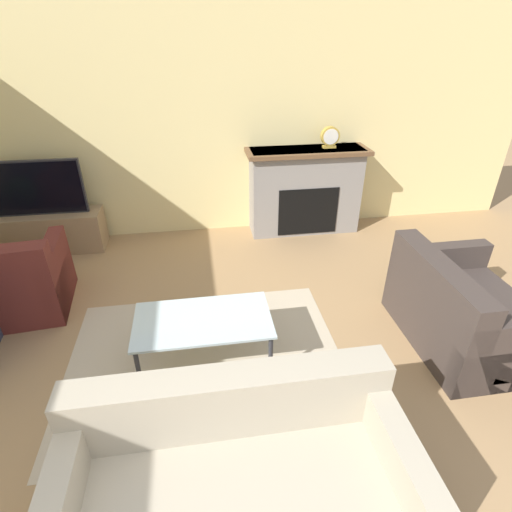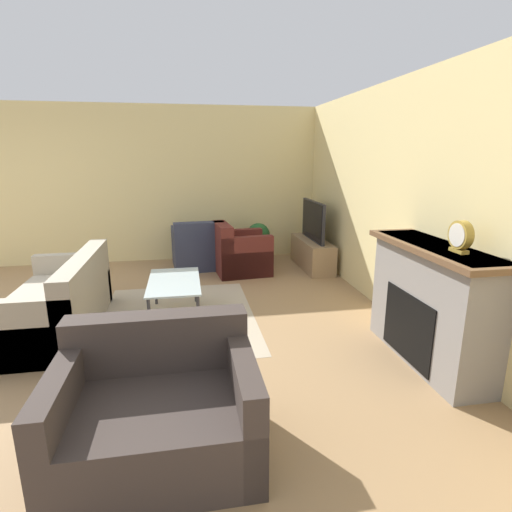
% 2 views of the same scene
% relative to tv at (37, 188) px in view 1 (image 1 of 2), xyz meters
% --- Properties ---
extents(wall_back, '(8.68, 0.06, 2.70)m').
position_rel_tv_xyz_m(wall_back, '(1.87, 0.31, 0.54)').
color(wall_back, beige).
rests_on(wall_back, ground_plane).
extents(area_rug, '(2.26, 1.79, 0.00)m').
position_rel_tv_xyz_m(area_rug, '(1.80, -2.23, -0.80)').
color(area_rug, '#B7A88E').
rests_on(area_rug, ground_plane).
extents(fireplace, '(1.54, 0.48, 1.11)m').
position_rel_tv_xyz_m(fireplace, '(3.23, 0.07, -0.23)').
color(fireplace, gray).
rests_on(fireplace, ground_plane).
extents(tv_stand, '(1.28, 0.40, 0.48)m').
position_rel_tv_xyz_m(tv_stand, '(-0.00, 0.00, -0.57)').
color(tv_stand, '#997A56').
rests_on(tv_stand, ground_plane).
extents(tv, '(1.04, 0.06, 0.65)m').
position_rel_tv_xyz_m(tv, '(0.00, 0.00, 0.00)').
color(tv, '#232328').
rests_on(tv, tv_stand).
extents(couch_sectional, '(1.80, 0.88, 0.82)m').
position_rel_tv_xyz_m(couch_sectional, '(1.92, -3.48, -0.52)').
color(couch_sectional, '#9E937F').
rests_on(couch_sectional, ground_plane).
extents(couch_loveseat, '(0.94, 1.23, 0.82)m').
position_rel_tv_xyz_m(couch_loveseat, '(4.01, -2.31, -0.52)').
color(couch_loveseat, '#3D332D').
rests_on(couch_loveseat, ground_plane).
extents(armchair_accent, '(0.84, 0.89, 0.82)m').
position_rel_tv_xyz_m(armchair_accent, '(0.11, -1.25, -0.51)').
color(armchair_accent, '#5B231E').
rests_on(armchair_accent, ground_plane).
extents(coffee_table, '(1.06, 0.59, 0.46)m').
position_rel_tv_xyz_m(coffee_table, '(1.80, -2.25, -0.39)').
color(coffee_table, '#333338').
rests_on(coffee_table, ground_plane).
extents(mantel_clock, '(0.23, 0.07, 0.26)m').
position_rel_tv_xyz_m(mantel_clock, '(3.50, 0.07, 0.44)').
color(mantel_clock, '#B79338').
rests_on(mantel_clock, fireplace).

